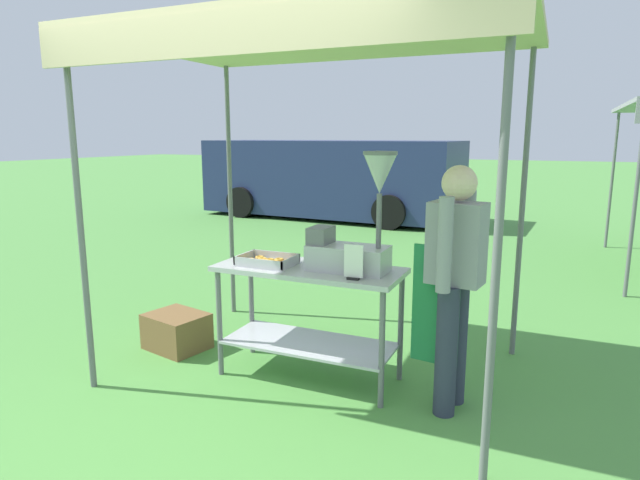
{
  "coord_description": "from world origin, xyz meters",
  "views": [
    {
      "loc": [
        1.87,
        -2.6,
        1.78
      ],
      "look_at": [
        0.27,
        1.03,
        1.01
      ],
      "focal_mm": 30.15,
      "sensor_mm": 36.0,
      "label": 1
    }
  ],
  "objects_px": {
    "donut_cart": "(309,297)",
    "donut_tray": "(267,262)",
    "supply_crate": "(177,331)",
    "menu_sign": "(354,265)",
    "van_navy": "(331,178)",
    "donut_fryer": "(355,232)",
    "vendor": "(454,276)",
    "stall_canopy": "(314,47)"
  },
  "relations": [
    {
      "from": "donut_tray",
      "to": "menu_sign",
      "type": "distance_m",
      "value": 0.75
    },
    {
      "from": "donut_cart",
      "to": "donut_fryer",
      "type": "xyz_separation_m",
      "value": [
        0.35,
        0.02,
        0.51
      ]
    },
    {
      "from": "supply_crate",
      "to": "donut_tray",
      "type": "bearing_deg",
      "value": -6.11
    },
    {
      "from": "donut_cart",
      "to": "donut_tray",
      "type": "height_order",
      "value": "donut_tray"
    },
    {
      "from": "donut_tray",
      "to": "donut_fryer",
      "type": "xyz_separation_m",
      "value": [
        0.66,
        0.08,
        0.26
      ]
    },
    {
      "from": "menu_sign",
      "to": "van_navy",
      "type": "height_order",
      "value": "van_navy"
    },
    {
      "from": "donut_cart",
      "to": "vendor",
      "type": "height_order",
      "value": "vendor"
    },
    {
      "from": "donut_cart",
      "to": "donut_tray",
      "type": "bearing_deg",
      "value": -170.07
    },
    {
      "from": "supply_crate",
      "to": "donut_fryer",
      "type": "bearing_deg",
      "value": -0.86
    },
    {
      "from": "vendor",
      "to": "stall_canopy",
      "type": "bearing_deg",
      "value": 172.07
    },
    {
      "from": "menu_sign",
      "to": "van_navy",
      "type": "xyz_separation_m",
      "value": [
        -3.41,
        7.77,
        -0.07
      ]
    },
    {
      "from": "stall_canopy",
      "to": "menu_sign",
      "type": "bearing_deg",
      "value": -35.0
    },
    {
      "from": "donut_fryer",
      "to": "van_navy",
      "type": "distance_m",
      "value": 8.27
    },
    {
      "from": "menu_sign",
      "to": "donut_tray",
      "type": "bearing_deg",
      "value": 169.53
    },
    {
      "from": "stall_canopy",
      "to": "donut_fryer",
      "type": "bearing_deg",
      "value": -12.62
    },
    {
      "from": "vendor",
      "to": "donut_cart",
      "type": "bearing_deg",
      "value": 177.45
    },
    {
      "from": "donut_tray",
      "to": "menu_sign",
      "type": "xyz_separation_m",
      "value": [
        0.73,
        -0.14,
        0.08
      ]
    },
    {
      "from": "menu_sign",
      "to": "van_navy",
      "type": "bearing_deg",
      "value": 113.7
    },
    {
      "from": "stall_canopy",
      "to": "donut_cart",
      "type": "height_order",
      "value": "stall_canopy"
    },
    {
      "from": "donut_cart",
      "to": "donut_fryer",
      "type": "relative_size",
      "value": 1.63
    },
    {
      "from": "vendor",
      "to": "van_navy",
      "type": "relative_size",
      "value": 0.28
    },
    {
      "from": "stall_canopy",
      "to": "supply_crate",
      "type": "xyz_separation_m",
      "value": [
        -1.27,
        -0.05,
        -2.24
      ]
    },
    {
      "from": "vendor",
      "to": "supply_crate",
      "type": "xyz_separation_m",
      "value": [
        -2.31,
        0.09,
        -0.75
      ]
    },
    {
      "from": "donut_tray",
      "to": "donut_fryer",
      "type": "relative_size",
      "value": 0.48
    },
    {
      "from": "stall_canopy",
      "to": "donut_fryer",
      "type": "height_order",
      "value": "stall_canopy"
    },
    {
      "from": "donut_fryer",
      "to": "menu_sign",
      "type": "distance_m",
      "value": 0.29
    },
    {
      "from": "donut_tray",
      "to": "donut_fryer",
      "type": "distance_m",
      "value": 0.72
    },
    {
      "from": "donut_cart",
      "to": "van_navy",
      "type": "xyz_separation_m",
      "value": [
        -3.0,
        7.58,
        0.26
      ]
    },
    {
      "from": "donut_cart",
      "to": "vendor",
      "type": "distance_m",
      "value": 1.08
    },
    {
      "from": "supply_crate",
      "to": "menu_sign",
      "type": "bearing_deg",
      "value": -8.03
    },
    {
      "from": "donut_fryer",
      "to": "menu_sign",
      "type": "height_order",
      "value": "donut_fryer"
    },
    {
      "from": "stall_canopy",
      "to": "vendor",
      "type": "height_order",
      "value": "stall_canopy"
    },
    {
      "from": "donut_fryer",
      "to": "donut_cart",
      "type": "bearing_deg",
      "value": -176.42
    },
    {
      "from": "donut_tray",
      "to": "van_navy",
      "type": "height_order",
      "value": "van_navy"
    },
    {
      "from": "stall_canopy",
      "to": "supply_crate",
      "type": "relative_size",
      "value": 5.24
    },
    {
      "from": "donut_cart",
      "to": "vendor",
      "type": "relative_size",
      "value": 0.85
    },
    {
      "from": "donut_tray",
      "to": "van_navy",
      "type": "distance_m",
      "value": 8.09
    },
    {
      "from": "supply_crate",
      "to": "van_navy",
      "type": "bearing_deg",
      "value": 102.93
    },
    {
      "from": "stall_canopy",
      "to": "supply_crate",
      "type": "distance_m",
      "value": 2.57
    },
    {
      "from": "stall_canopy",
      "to": "donut_cart",
      "type": "relative_size",
      "value": 2.14
    },
    {
      "from": "menu_sign",
      "to": "supply_crate",
      "type": "bearing_deg",
      "value": 171.97
    },
    {
      "from": "vendor",
      "to": "supply_crate",
      "type": "distance_m",
      "value": 2.43
    }
  ]
}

